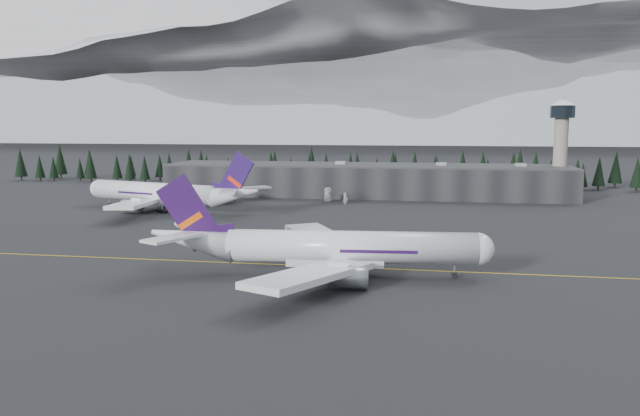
% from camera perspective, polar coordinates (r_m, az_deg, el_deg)
% --- Properties ---
extents(ground, '(1400.00, 1400.00, 0.00)m').
position_cam_1_polar(ground, '(130.69, -1.53, -5.08)').
color(ground, black).
rests_on(ground, ground).
extents(taxiline, '(400.00, 0.40, 0.02)m').
position_cam_1_polar(taxiline, '(128.78, -1.70, -5.27)').
color(taxiline, gold).
rests_on(taxiline, ground).
extents(terminal, '(160.00, 30.00, 12.60)m').
position_cam_1_polar(terminal, '(252.17, 4.14, 2.57)').
color(terminal, black).
rests_on(terminal, ground).
extents(control_tower, '(10.00, 10.00, 37.70)m').
position_cam_1_polar(control_tower, '(257.71, 21.17, 5.99)').
color(control_tower, gray).
rests_on(control_tower, ground).
extents(treeline, '(360.00, 20.00, 15.00)m').
position_cam_1_polar(treeline, '(288.78, 4.90, 3.46)').
color(treeline, black).
rests_on(treeline, ground).
extents(mountain_ridge, '(4400.00, 900.00, 420.00)m').
position_cam_1_polar(mountain_ridge, '(1125.50, 8.73, 6.20)').
color(mountain_ridge, white).
rests_on(mountain_ridge, ground).
extents(jet_main, '(66.29, 60.97, 19.50)m').
position_cam_1_polar(jet_main, '(119.48, 0.09, -3.61)').
color(jet_main, silver).
rests_on(jet_main, ground).
extents(jet_parked, '(68.36, 61.86, 20.58)m').
position_cam_1_polar(jet_parked, '(213.25, -13.69, 1.29)').
color(jet_parked, silver).
rests_on(jet_parked, ground).
extents(gse_vehicle_a, '(3.54, 5.81, 1.50)m').
position_cam_1_polar(gse_vehicle_a, '(231.72, 0.71, 0.75)').
color(gse_vehicle_a, silver).
rests_on(gse_vehicle_a, ground).
extents(gse_vehicle_b, '(4.50, 3.58, 1.44)m').
position_cam_1_polar(gse_vehicle_b, '(225.55, 2.36, 0.54)').
color(gse_vehicle_b, white).
rests_on(gse_vehicle_b, ground).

